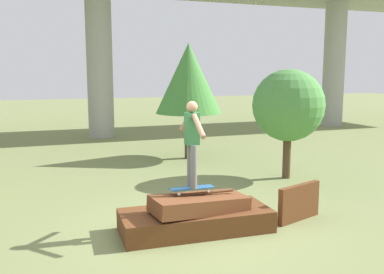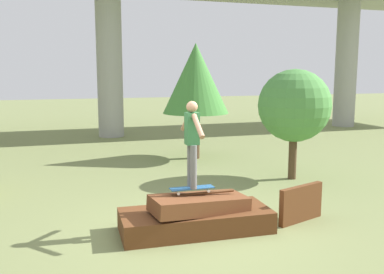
{
  "view_description": "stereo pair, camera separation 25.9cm",
  "coord_description": "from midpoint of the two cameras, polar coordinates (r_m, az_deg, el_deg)",
  "views": [
    {
      "loc": [
        -2.53,
        -6.86,
        2.81
      ],
      "look_at": [
        -0.06,
        0.03,
        1.7
      ],
      "focal_mm": 40.0,
      "sensor_mm": 36.0,
      "label": 1
    },
    {
      "loc": [
        -2.28,
        -6.94,
        2.81
      ],
      "look_at": [
        -0.06,
        0.03,
        1.7
      ],
      "focal_mm": 40.0,
      "sensor_mm": 36.0,
      "label": 2
    }
  ],
  "objects": [
    {
      "name": "scrap_plank_loose",
      "position": [
        8.47,
        15.19,
        -8.57
      ],
      "size": [
        1.08,
        0.47,
        0.7
      ],
      "color": "#5B3319",
      "rests_on": "ground_plane"
    },
    {
      "name": "skater",
      "position": [
        7.4,
        1.0,
        -0.21
      ],
      "size": [
        0.22,
        1.14,
        1.53
      ],
      "color": "slate",
      "rests_on": "skateboard"
    },
    {
      "name": "scrap_pile",
      "position": [
        7.72,
        1.58,
        -10.57
      ],
      "size": [
        2.7,
        1.18,
        0.71
      ],
      "color": "#5B3319",
      "rests_on": "ground_plane"
    },
    {
      "name": "tree_behind_right",
      "position": [
        11.46,
        14.13,
        4.03
      ],
      "size": [
        1.89,
        1.89,
        2.89
      ],
      "color": "#4C3823",
      "rests_on": "ground_plane"
    },
    {
      "name": "tree_behind_left",
      "position": [
        13.82,
        1.04,
        7.75
      ],
      "size": [
        2.13,
        2.13,
        3.73
      ],
      "color": "#4C3823",
      "rests_on": "ground_plane"
    },
    {
      "name": "ground_plane",
      "position": [
        7.83,
        1.46,
        -12.39
      ],
      "size": [
        80.0,
        80.0,
        0.0
      ],
      "primitive_type": "plane",
      "color": "olive"
    },
    {
      "name": "skateboard",
      "position": [
        7.59,
        0.98,
        -6.85
      ],
      "size": [
        0.79,
        0.22,
        0.09
      ],
      "color": "#23517F",
      "rests_on": "scrap_pile"
    }
  ]
}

